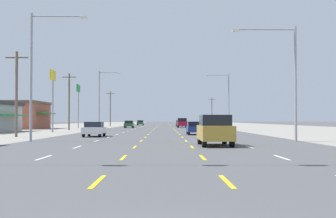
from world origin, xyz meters
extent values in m
plane|color=#4C4C4F|center=(0.00, 66.00, 0.00)|extent=(572.00, 572.00, 0.00)
cube|color=gray|center=(-24.75, 66.00, 0.00)|extent=(28.00, 440.00, 0.01)
cube|color=gray|center=(24.75, 66.00, 0.00)|extent=(28.00, 440.00, 0.01)
cube|color=white|center=(-5.25, 14.50, 0.01)|extent=(0.14, 2.60, 0.01)
cube|color=white|center=(-5.25, 22.00, 0.01)|extent=(0.14, 2.60, 0.01)
cube|color=white|center=(-5.25, 29.50, 0.01)|extent=(0.14, 2.60, 0.01)
cube|color=white|center=(-5.25, 37.00, 0.01)|extent=(0.14, 2.60, 0.01)
cube|color=white|center=(-5.25, 44.50, 0.01)|extent=(0.14, 2.60, 0.01)
cube|color=white|center=(-5.25, 52.00, 0.01)|extent=(0.14, 2.60, 0.01)
cube|color=white|center=(-5.25, 59.50, 0.01)|extent=(0.14, 2.60, 0.01)
cube|color=white|center=(-5.25, 67.00, 0.01)|extent=(0.14, 2.60, 0.01)
cube|color=white|center=(-5.25, 74.50, 0.01)|extent=(0.14, 2.60, 0.01)
cube|color=white|center=(-5.25, 82.00, 0.01)|extent=(0.14, 2.60, 0.01)
cube|color=white|center=(-5.25, 89.50, 0.01)|extent=(0.14, 2.60, 0.01)
cube|color=white|center=(-5.25, 97.00, 0.01)|extent=(0.14, 2.60, 0.01)
cube|color=white|center=(-5.25, 104.50, 0.01)|extent=(0.14, 2.60, 0.01)
cube|color=white|center=(-5.25, 112.00, 0.01)|extent=(0.14, 2.60, 0.01)
cube|color=white|center=(-5.25, 119.50, 0.01)|extent=(0.14, 2.60, 0.01)
cube|color=white|center=(-5.25, 127.00, 0.01)|extent=(0.14, 2.60, 0.01)
cube|color=white|center=(-5.25, 134.50, 0.01)|extent=(0.14, 2.60, 0.01)
cube|color=white|center=(-5.25, 142.00, 0.01)|extent=(0.14, 2.60, 0.01)
cube|color=white|center=(-5.25, 149.50, 0.01)|extent=(0.14, 2.60, 0.01)
cube|color=white|center=(-5.25, 157.00, 0.01)|extent=(0.14, 2.60, 0.01)
cube|color=white|center=(-5.25, 164.50, 0.01)|extent=(0.14, 2.60, 0.01)
cube|color=white|center=(-5.25, 172.00, 0.01)|extent=(0.14, 2.60, 0.01)
cube|color=white|center=(-5.25, 179.50, 0.01)|extent=(0.14, 2.60, 0.01)
cube|color=white|center=(-5.25, 187.00, 0.01)|extent=(0.14, 2.60, 0.01)
cube|color=white|center=(-5.25, 194.50, 0.01)|extent=(0.14, 2.60, 0.01)
cube|color=white|center=(-5.25, 202.00, 0.01)|extent=(0.14, 2.60, 0.01)
cube|color=white|center=(-5.25, 209.50, 0.01)|extent=(0.14, 2.60, 0.01)
cube|color=white|center=(-5.25, 217.00, 0.01)|extent=(0.14, 2.60, 0.01)
cube|color=yellow|center=(-1.75, 7.00, 0.01)|extent=(0.14, 2.60, 0.01)
cube|color=yellow|center=(-1.75, 14.50, 0.01)|extent=(0.14, 2.60, 0.01)
cube|color=yellow|center=(-1.75, 22.00, 0.01)|extent=(0.14, 2.60, 0.01)
cube|color=yellow|center=(-1.75, 29.50, 0.01)|extent=(0.14, 2.60, 0.01)
cube|color=yellow|center=(-1.75, 37.00, 0.01)|extent=(0.14, 2.60, 0.01)
cube|color=yellow|center=(-1.75, 44.50, 0.01)|extent=(0.14, 2.60, 0.01)
cube|color=yellow|center=(-1.75, 52.00, 0.01)|extent=(0.14, 2.60, 0.01)
cube|color=yellow|center=(-1.75, 59.50, 0.01)|extent=(0.14, 2.60, 0.01)
cube|color=yellow|center=(-1.75, 67.00, 0.01)|extent=(0.14, 2.60, 0.01)
cube|color=yellow|center=(-1.75, 74.50, 0.01)|extent=(0.14, 2.60, 0.01)
cube|color=yellow|center=(-1.75, 82.00, 0.01)|extent=(0.14, 2.60, 0.01)
cube|color=yellow|center=(-1.75, 89.50, 0.01)|extent=(0.14, 2.60, 0.01)
cube|color=yellow|center=(-1.75, 97.00, 0.01)|extent=(0.14, 2.60, 0.01)
cube|color=yellow|center=(-1.75, 104.50, 0.01)|extent=(0.14, 2.60, 0.01)
cube|color=yellow|center=(-1.75, 112.00, 0.01)|extent=(0.14, 2.60, 0.01)
cube|color=yellow|center=(-1.75, 119.50, 0.01)|extent=(0.14, 2.60, 0.01)
cube|color=yellow|center=(-1.75, 127.00, 0.01)|extent=(0.14, 2.60, 0.01)
cube|color=yellow|center=(-1.75, 134.50, 0.01)|extent=(0.14, 2.60, 0.01)
cube|color=yellow|center=(-1.75, 142.00, 0.01)|extent=(0.14, 2.60, 0.01)
cube|color=yellow|center=(-1.75, 149.50, 0.01)|extent=(0.14, 2.60, 0.01)
cube|color=yellow|center=(-1.75, 157.00, 0.01)|extent=(0.14, 2.60, 0.01)
cube|color=yellow|center=(-1.75, 164.50, 0.01)|extent=(0.14, 2.60, 0.01)
cube|color=yellow|center=(-1.75, 172.00, 0.01)|extent=(0.14, 2.60, 0.01)
cube|color=yellow|center=(-1.75, 179.50, 0.01)|extent=(0.14, 2.60, 0.01)
cube|color=yellow|center=(-1.75, 187.00, 0.01)|extent=(0.14, 2.60, 0.01)
cube|color=yellow|center=(-1.75, 194.50, 0.01)|extent=(0.14, 2.60, 0.01)
cube|color=yellow|center=(-1.75, 202.00, 0.01)|extent=(0.14, 2.60, 0.01)
cube|color=yellow|center=(-1.75, 209.50, 0.01)|extent=(0.14, 2.60, 0.01)
cube|color=yellow|center=(-1.75, 217.00, 0.01)|extent=(0.14, 2.60, 0.01)
cube|color=yellow|center=(1.75, 7.00, 0.01)|extent=(0.14, 2.60, 0.01)
cube|color=yellow|center=(1.75, 14.50, 0.01)|extent=(0.14, 2.60, 0.01)
cube|color=yellow|center=(1.75, 22.00, 0.01)|extent=(0.14, 2.60, 0.01)
cube|color=yellow|center=(1.75, 29.50, 0.01)|extent=(0.14, 2.60, 0.01)
cube|color=yellow|center=(1.75, 37.00, 0.01)|extent=(0.14, 2.60, 0.01)
cube|color=yellow|center=(1.75, 44.50, 0.01)|extent=(0.14, 2.60, 0.01)
cube|color=yellow|center=(1.75, 52.00, 0.01)|extent=(0.14, 2.60, 0.01)
cube|color=yellow|center=(1.75, 59.50, 0.01)|extent=(0.14, 2.60, 0.01)
cube|color=yellow|center=(1.75, 67.00, 0.01)|extent=(0.14, 2.60, 0.01)
cube|color=yellow|center=(1.75, 74.50, 0.01)|extent=(0.14, 2.60, 0.01)
cube|color=yellow|center=(1.75, 82.00, 0.01)|extent=(0.14, 2.60, 0.01)
cube|color=yellow|center=(1.75, 89.50, 0.01)|extent=(0.14, 2.60, 0.01)
cube|color=yellow|center=(1.75, 97.00, 0.01)|extent=(0.14, 2.60, 0.01)
cube|color=yellow|center=(1.75, 104.50, 0.01)|extent=(0.14, 2.60, 0.01)
cube|color=yellow|center=(1.75, 112.00, 0.01)|extent=(0.14, 2.60, 0.01)
cube|color=yellow|center=(1.75, 119.50, 0.01)|extent=(0.14, 2.60, 0.01)
cube|color=yellow|center=(1.75, 127.00, 0.01)|extent=(0.14, 2.60, 0.01)
cube|color=yellow|center=(1.75, 134.50, 0.01)|extent=(0.14, 2.60, 0.01)
cube|color=yellow|center=(1.75, 142.00, 0.01)|extent=(0.14, 2.60, 0.01)
cube|color=yellow|center=(1.75, 149.50, 0.01)|extent=(0.14, 2.60, 0.01)
cube|color=yellow|center=(1.75, 157.00, 0.01)|extent=(0.14, 2.60, 0.01)
cube|color=yellow|center=(1.75, 164.50, 0.01)|extent=(0.14, 2.60, 0.01)
cube|color=yellow|center=(1.75, 172.00, 0.01)|extent=(0.14, 2.60, 0.01)
cube|color=yellow|center=(1.75, 179.50, 0.01)|extent=(0.14, 2.60, 0.01)
cube|color=yellow|center=(1.75, 187.00, 0.01)|extent=(0.14, 2.60, 0.01)
cube|color=yellow|center=(1.75, 194.50, 0.01)|extent=(0.14, 2.60, 0.01)
cube|color=yellow|center=(1.75, 202.00, 0.01)|extent=(0.14, 2.60, 0.01)
cube|color=yellow|center=(1.75, 209.50, 0.01)|extent=(0.14, 2.60, 0.01)
cube|color=yellow|center=(1.75, 217.00, 0.01)|extent=(0.14, 2.60, 0.01)
cube|color=white|center=(5.25, 14.50, 0.01)|extent=(0.14, 2.60, 0.01)
cube|color=white|center=(5.25, 22.00, 0.01)|extent=(0.14, 2.60, 0.01)
cube|color=white|center=(5.25, 29.50, 0.01)|extent=(0.14, 2.60, 0.01)
cube|color=white|center=(5.25, 37.00, 0.01)|extent=(0.14, 2.60, 0.01)
cube|color=white|center=(5.25, 44.50, 0.01)|extent=(0.14, 2.60, 0.01)
cube|color=white|center=(5.25, 52.00, 0.01)|extent=(0.14, 2.60, 0.01)
cube|color=white|center=(5.25, 59.50, 0.01)|extent=(0.14, 2.60, 0.01)
cube|color=white|center=(5.25, 67.00, 0.01)|extent=(0.14, 2.60, 0.01)
cube|color=white|center=(5.25, 74.50, 0.01)|extent=(0.14, 2.60, 0.01)
cube|color=white|center=(5.25, 82.00, 0.01)|extent=(0.14, 2.60, 0.01)
cube|color=white|center=(5.25, 89.50, 0.01)|extent=(0.14, 2.60, 0.01)
cube|color=white|center=(5.25, 97.00, 0.01)|extent=(0.14, 2.60, 0.01)
cube|color=white|center=(5.25, 104.50, 0.01)|extent=(0.14, 2.60, 0.01)
cube|color=white|center=(5.25, 112.00, 0.01)|extent=(0.14, 2.60, 0.01)
cube|color=white|center=(5.25, 119.50, 0.01)|extent=(0.14, 2.60, 0.01)
cube|color=white|center=(5.25, 127.00, 0.01)|extent=(0.14, 2.60, 0.01)
cube|color=white|center=(5.25, 134.50, 0.01)|extent=(0.14, 2.60, 0.01)
cube|color=white|center=(5.25, 142.00, 0.01)|extent=(0.14, 2.60, 0.01)
cube|color=white|center=(5.25, 149.50, 0.01)|extent=(0.14, 2.60, 0.01)
cube|color=white|center=(5.25, 157.00, 0.01)|extent=(0.14, 2.60, 0.01)
cube|color=white|center=(5.25, 164.50, 0.01)|extent=(0.14, 2.60, 0.01)
cube|color=white|center=(5.25, 172.00, 0.01)|extent=(0.14, 2.60, 0.01)
cube|color=white|center=(5.25, 179.50, 0.01)|extent=(0.14, 2.60, 0.01)
cube|color=white|center=(5.25, 187.00, 0.01)|extent=(0.14, 2.60, 0.01)
cube|color=white|center=(5.25, 194.50, 0.01)|extent=(0.14, 2.60, 0.01)
cube|color=white|center=(5.25, 202.00, 0.01)|extent=(0.14, 2.60, 0.01)
cube|color=white|center=(5.25, 209.50, 0.01)|extent=(0.14, 2.60, 0.01)
cube|color=white|center=(5.25, 217.00, 0.01)|extent=(0.14, 2.60, 0.01)
cube|color=#B28C33|center=(3.31, 23.38, 0.84)|extent=(1.98, 4.90, 0.92)
cube|color=black|center=(3.31, 23.33, 1.64)|extent=(1.82, 2.70, 0.68)
cylinder|color=black|center=(2.47, 25.08, 0.38)|extent=(0.26, 0.76, 0.76)
cylinder|color=black|center=(4.15, 25.08, 0.38)|extent=(0.26, 0.76, 0.76)
cylinder|color=black|center=(2.47, 21.68, 0.38)|extent=(0.26, 0.76, 0.76)
cylinder|color=black|center=(4.15, 21.68, 0.38)|extent=(0.26, 0.76, 0.76)
cube|color=white|center=(-6.87, 38.60, 0.63)|extent=(1.80, 4.50, 0.62)
cube|color=black|center=(-6.87, 38.50, 1.20)|extent=(1.62, 2.10, 0.52)
cylinder|color=black|center=(-7.64, 40.15, 0.32)|extent=(0.22, 0.64, 0.64)
cylinder|color=black|center=(-6.10, 40.15, 0.32)|extent=(0.22, 0.64, 0.64)
cylinder|color=black|center=(-7.64, 37.05, 0.32)|extent=(0.22, 0.64, 0.64)
cylinder|color=black|center=(-6.10, 37.05, 0.32)|extent=(0.22, 0.64, 0.64)
cube|color=navy|center=(3.48, 44.13, 0.63)|extent=(1.80, 4.50, 0.62)
cube|color=black|center=(3.48, 44.03, 1.20)|extent=(1.62, 2.10, 0.52)
cylinder|color=black|center=(2.71, 45.68, 0.32)|extent=(0.22, 0.64, 0.64)
cylinder|color=black|center=(4.25, 45.68, 0.32)|extent=(0.22, 0.64, 0.64)
cylinder|color=black|center=(2.71, 42.58, 0.32)|extent=(0.22, 0.64, 0.64)
cylinder|color=black|center=(4.25, 42.58, 0.32)|extent=(0.22, 0.64, 0.64)
cube|color=#235B2D|center=(-7.10, 84.54, 0.63)|extent=(1.80, 4.50, 0.62)
cube|color=black|center=(-7.10, 84.44, 1.20)|extent=(1.62, 2.10, 0.52)
cylinder|color=black|center=(-7.87, 86.09, 0.32)|extent=(0.22, 0.64, 0.64)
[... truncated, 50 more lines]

